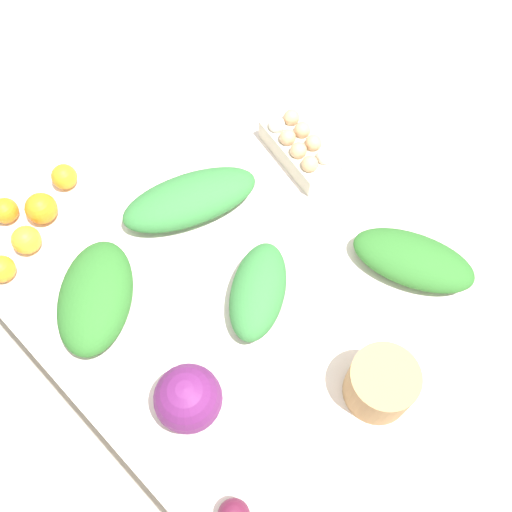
{
  "coord_description": "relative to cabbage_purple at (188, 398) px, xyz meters",
  "views": [
    {
      "loc": [
        -0.46,
        0.47,
        1.98
      ],
      "look_at": [
        0.0,
        0.0,
        0.76
      ],
      "focal_mm": 40.0,
      "sensor_mm": 36.0,
      "label": 1
    }
  ],
  "objects": [
    {
      "name": "greens_bunch_chard",
      "position": [
        0.38,
        -0.35,
        -0.03
      ],
      "size": [
        0.27,
        0.38,
        0.09
      ],
      "primitive_type": "ellipsoid",
      "rotation": [
        0.0,
        0.0,
        1.17
      ],
      "color": "#337538",
      "rests_on": "dining_table"
    },
    {
      "name": "orange_4",
      "position": [
        0.56,
        0.1,
        -0.04
      ],
      "size": [
        0.07,
        0.07,
        0.07
      ],
      "primitive_type": "sphere",
      "color": "orange",
      "rests_on": "dining_table"
    },
    {
      "name": "orange_1",
      "position": [
        0.67,
        -0.17,
        -0.04
      ],
      "size": [
        0.07,
        0.07,
        0.07
      ],
      "primitive_type": "sphere",
      "color": "orange",
      "rests_on": "dining_table"
    },
    {
      "name": "paper_bag",
      "position": [
        -0.26,
        -0.31,
        -0.01
      ],
      "size": [
        0.15,
        0.15,
        0.12
      ],
      "primitive_type": "cylinder",
      "color": "#A87F51",
      "rests_on": "dining_table"
    },
    {
      "name": "orange_0",
      "position": [
        0.63,
        -0.07,
        -0.03
      ],
      "size": [
        0.08,
        0.08,
        0.08
      ],
      "primitive_type": "sphere",
      "color": "orange",
      "rests_on": "dining_table"
    },
    {
      "name": "greens_bunch_dandelion",
      "position": [
        0.08,
        -0.29,
        -0.03
      ],
      "size": [
        0.24,
        0.28,
        0.09
      ],
      "primitive_type": "ellipsoid",
      "rotation": [
        0.0,
        0.0,
        5.28
      ],
      "color": "#337538",
      "rests_on": "dining_table"
    },
    {
      "name": "greens_bunch_scallion",
      "position": [
        0.33,
        -0.01,
        -0.02
      ],
      "size": [
        0.32,
        0.33,
        0.1
      ],
      "primitive_type": "ellipsoid",
      "rotation": [
        0.0,
        0.0,
        2.31
      ],
      "color": "#2D6B28",
      "rests_on": "dining_table"
    },
    {
      "name": "cabbage_purple",
      "position": [
        0.0,
        0.0,
        0.0
      ],
      "size": [
        0.14,
        0.14,
        0.14
      ],
      "primitive_type": "sphere",
      "color": "#601E5B",
      "rests_on": "dining_table"
    },
    {
      "name": "greens_bunch_kale",
      "position": [
        -0.13,
        -0.61,
        -0.03
      ],
      "size": [
        0.33,
        0.25,
        0.08
      ],
      "primitive_type": "ellipsoid",
      "rotation": [
        0.0,
        0.0,
        0.39
      ],
      "color": "#2D6B28",
      "rests_on": "dining_table"
    },
    {
      "name": "orange_2",
      "position": [
        0.58,
        0.01,
        -0.04
      ],
      "size": [
        0.07,
        0.07,
        0.07
      ],
      "primitive_type": "sphere",
      "color": "orange",
      "rests_on": "dining_table"
    },
    {
      "name": "orange_3",
      "position": [
        0.69,
        -0.0,
        -0.04
      ],
      "size": [
        0.07,
        0.07,
        0.07
      ],
      "primitive_type": "sphere",
      "color": "orange",
      "rests_on": "dining_table"
    },
    {
      "name": "egg_carton",
      "position": [
        0.29,
        -0.66,
        -0.03
      ],
      "size": [
        0.26,
        0.16,
        0.09
      ],
      "rotation": [
        0.0,
        0.0,
        6.05
      ],
      "color": "beige",
      "rests_on": "dining_table"
    },
    {
      "name": "ground_plane",
      "position": [
        0.15,
        -0.36,
        -0.81
      ],
      "size": [
        8.0,
        8.0,
        0.0
      ],
      "primitive_type": "plane",
      "color": "#B2A899"
    },
    {
      "name": "dining_table",
      "position": [
        0.15,
        -0.36,
        -0.16
      ],
      "size": [
        1.33,
        1.06,
        0.74
      ],
      "color": "silver",
      "rests_on": "ground_plane"
    }
  ]
}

